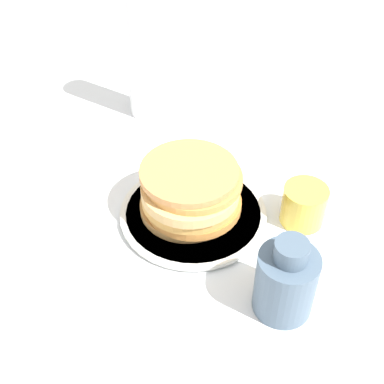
# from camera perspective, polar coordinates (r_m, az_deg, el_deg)

# --- Properties ---
(ground_plane) EXTENTS (4.00, 4.00, 0.00)m
(ground_plane) POSITION_cam_1_polar(r_m,az_deg,el_deg) (0.85, 0.20, -3.40)
(ground_plane) COLOR white
(plate) EXTENTS (0.24, 0.24, 0.01)m
(plate) POSITION_cam_1_polar(r_m,az_deg,el_deg) (0.86, 0.00, -2.30)
(plate) COLOR silver
(plate) RESTS_ON ground_plane
(pancake_stack) EXTENTS (0.16, 0.16, 0.08)m
(pancake_stack) POSITION_cam_1_polar(r_m,az_deg,el_deg) (0.83, -0.16, 0.00)
(pancake_stack) COLOR #B88648
(pancake_stack) RESTS_ON plate
(juice_glass) EXTENTS (0.07, 0.07, 0.07)m
(juice_glass) POSITION_cam_1_polar(r_m,az_deg,el_deg) (0.86, 11.83, -1.33)
(juice_glass) COLOR yellow
(juice_glass) RESTS_ON ground_plane
(cream_jug) EXTENTS (0.08, 0.08, 0.13)m
(cream_jug) POSITION_cam_1_polar(r_m,az_deg,el_deg) (0.72, 9.97, -9.31)
(cream_jug) COLOR #4C6075
(cream_jug) RESTS_ON ground_plane
(water_bottle_near) EXTENTS (0.06, 0.06, 0.26)m
(water_bottle_near) POSITION_cam_1_polar(r_m,az_deg,el_deg) (1.03, -5.32, 14.13)
(water_bottle_near) COLOR white
(water_bottle_near) RESTS_ON ground_plane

